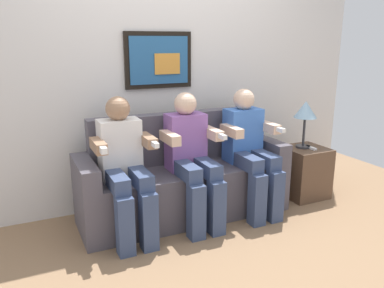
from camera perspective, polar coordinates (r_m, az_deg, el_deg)
name	(u,v)px	position (r m, az deg, el deg)	size (l,w,h in m)	color
ground_plane	(200,229)	(3.32, 1.12, -12.35)	(5.51, 5.51, 0.00)	#8C6B4C
back_wall_assembly	(164,65)	(3.66, -4.17, 11.41)	(4.24, 0.10, 2.60)	silver
couch	(184,182)	(3.47, -1.23, -5.52)	(1.84, 0.58, 0.90)	#514C56
person_on_left	(124,164)	(3.04, -9.85, -2.85)	(0.46, 0.56, 1.11)	white
person_in_middle	(192,155)	(3.23, -0.06, -1.58)	(0.46, 0.56, 1.11)	#8C59A5
person_on_right	(250,147)	(3.50, 8.43, -0.44)	(0.46, 0.56, 1.11)	#3F72CC
side_table_right	(304,172)	(4.06, 16.07, -3.95)	(0.40, 0.40, 0.50)	brown
table_lamp	(305,112)	(3.92, 16.25, 4.56)	(0.22, 0.22, 0.46)	#333338
spare_remote_on_table	(311,148)	(3.97, 17.00, -0.53)	(0.04, 0.13, 0.02)	white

